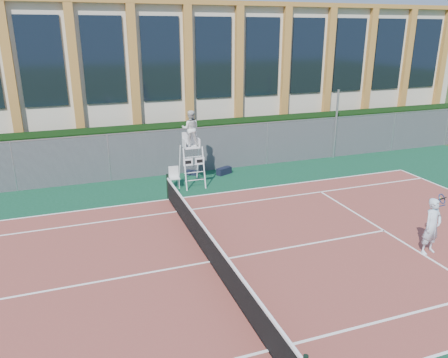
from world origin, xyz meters
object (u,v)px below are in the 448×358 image
object	(u,v)px
plastic_chair	(174,175)
tennis_player	(432,226)
steel_pole	(336,124)
umpire_chair	(191,131)

from	to	relation	value
plastic_chair	tennis_player	world-z (taller)	tennis_player
steel_pole	tennis_player	world-z (taller)	steel_pole
plastic_chair	tennis_player	distance (m)	10.61
tennis_player	umpire_chair	bearing A→B (deg)	120.66
steel_pole	tennis_player	bearing A→B (deg)	-107.85
plastic_chair	tennis_player	xyz separation A→B (m)	(6.06, -8.70, 0.37)
umpire_chair	steel_pole	bearing A→B (deg)	10.90
steel_pole	umpire_chair	size ratio (longest dim) A/B	1.09
steel_pole	umpire_chair	world-z (taller)	steel_pole
steel_pole	plastic_chair	size ratio (longest dim) A/B	3.92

